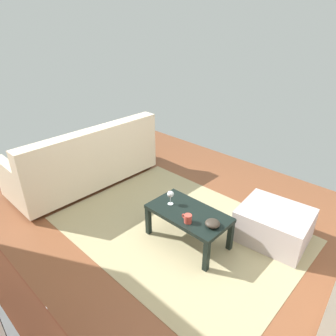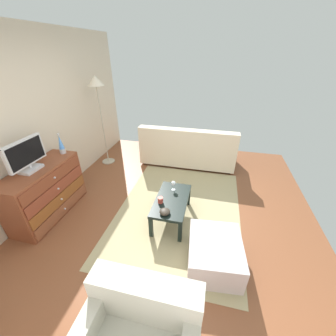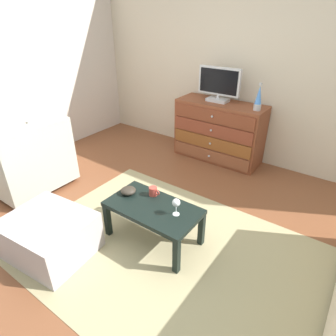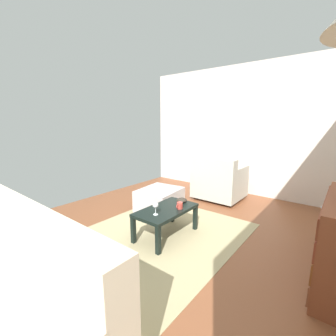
# 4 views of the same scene
# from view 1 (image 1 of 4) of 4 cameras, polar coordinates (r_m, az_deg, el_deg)

# --- Properties ---
(ground_plane) EXTENTS (5.53, 4.60, 0.05)m
(ground_plane) POSITION_cam_1_polar(r_m,az_deg,el_deg) (3.26, 2.31, -15.01)
(ground_plane) COLOR brown
(area_rug) EXTENTS (2.60, 1.90, 0.01)m
(area_rug) POSITION_cam_1_polar(r_m,az_deg,el_deg) (3.46, 2.03, -11.51)
(area_rug) COLOR tan
(area_rug) RESTS_ON ground_plane
(coffee_table) EXTENTS (0.85, 0.46, 0.38)m
(coffee_table) POSITION_cam_1_polar(r_m,az_deg,el_deg) (3.12, 3.91, -9.12)
(coffee_table) COLOR black
(coffee_table) RESTS_ON ground_plane
(wine_glass) EXTENTS (0.07, 0.07, 0.16)m
(wine_glass) POSITION_cam_1_polar(r_m,az_deg,el_deg) (3.13, 0.48, -5.11)
(wine_glass) COLOR silver
(wine_glass) RESTS_ON coffee_table
(mug) EXTENTS (0.11, 0.08, 0.08)m
(mug) POSITION_cam_1_polar(r_m,az_deg,el_deg) (2.92, 3.79, -9.61)
(mug) COLOR #B74136
(mug) RESTS_ON coffee_table
(bowl_decorative) EXTENTS (0.14, 0.14, 0.06)m
(bowl_decorative) POSITION_cam_1_polar(r_m,az_deg,el_deg) (2.90, 8.50, -10.42)
(bowl_decorative) COLOR #312A22
(bowl_decorative) RESTS_ON coffee_table
(couch_large) EXTENTS (0.85, 2.02, 0.88)m
(couch_large) POSITION_cam_1_polar(r_m,az_deg,el_deg) (4.33, -15.34, 1.13)
(couch_large) COLOR #332319
(couch_large) RESTS_ON ground_plane
(ottoman) EXTENTS (0.76, 0.67, 0.36)m
(ottoman) POSITION_cam_1_polar(r_m,az_deg,el_deg) (3.41, 19.53, -10.18)
(ottoman) COLOR #B5AAAC
(ottoman) RESTS_ON ground_plane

